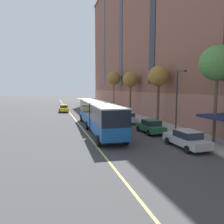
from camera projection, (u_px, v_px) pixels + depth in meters
name	position (u px, v px, depth m)	size (l,w,h in m)	color
ground_plane	(102.00, 131.00, 26.26)	(260.00, 260.00, 0.00)	#424244
sidewalk	(154.00, 123.00, 31.39)	(4.14, 160.00, 0.15)	#9E9B93
city_bus	(98.00, 114.00, 26.73)	(3.42, 18.33, 3.46)	#19569E
parked_car_champagne_0	(99.00, 106.00, 51.71)	(1.92, 4.75, 1.56)	#BCAD89
parked_car_silver_3	(186.00, 139.00, 18.72)	(2.01, 4.77, 1.56)	#B7B7BC
parked_car_black_4	(109.00, 111.00, 42.16)	(2.07, 4.33, 1.56)	black
parked_car_silver_5	(127.00, 118.00, 32.36)	(1.93, 4.66, 1.56)	#B7B7BC
parked_car_white_6	(92.00, 104.00, 59.72)	(2.13, 4.51, 1.56)	silver
parked_car_green_7	(151.00, 126.00, 24.88)	(2.06, 4.37, 1.56)	#23603D
taxi_cab	(64.00, 108.00, 46.79)	(1.92, 4.46, 1.56)	yellow
street_tree_near_corner	(218.00, 64.00, 19.55)	(3.20, 3.20, 8.83)	brown
street_tree_mid_block	(159.00, 77.00, 30.19)	(2.85, 2.85, 8.08)	brown
street_tree_far_uptown	(130.00, 80.00, 40.76)	(2.92, 2.92, 8.03)	brown
street_tree_far_downtown	(114.00, 78.00, 51.23)	(3.14, 3.14, 8.87)	brown
street_lamp	(178.00, 96.00, 22.68)	(0.36, 1.48, 6.81)	#2D2D30
fire_hydrant	(118.00, 112.00, 42.47)	(0.42, 0.24, 0.72)	red
lane_centerline	(81.00, 127.00, 28.56)	(0.16, 140.00, 0.01)	#E0D66B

